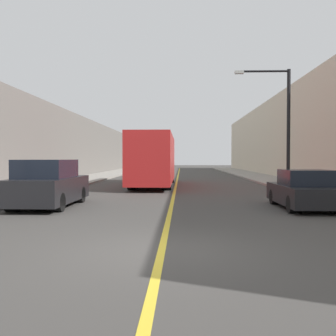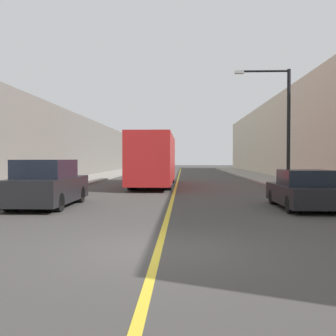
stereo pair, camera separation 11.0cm
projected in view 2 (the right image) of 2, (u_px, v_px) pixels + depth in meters
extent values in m
plane|color=#3F3D3A|center=(158.00, 251.00, 8.02)|extent=(200.00, 200.00, 0.00)
cube|color=gray|center=(97.00, 177.00, 38.30)|extent=(3.55, 72.00, 0.14)
cube|color=gray|center=(261.00, 177.00, 37.66)|extent=(3.55, 72.00, 0.14)
cube|color=#66605B|center=(59.00, 146.00, 38.37)|extent=(4.00, 72.00, 6.19)
cube|color=beige|center=(301.00, 135.00, 37.41)|extent=(4.00, 72.00, 8.19)
cube|color=gold|center=(178.00, 178.00, 37.98)|extent=(0.16, 72.00, 0.01)
cube|color=#AD1E1E|center=(154.00, 159.00, 26.84)|extent=(2.58, 11.49, 3.12)
cube|color=black|center=(146.00, 148.00, 21.12)|extent=(2.19, 0.04, 1.41)
cylinder|color=black|center=(133.00, 181.00, 23.36)|extent=(0.57, 1.04, 1.04)
cylinder|color=black|center=(167.00, 181.00, 23.28)|extent=(0.57, 1.04, 1.04)
cylinder|color=black|center=(145.00, 176.00, 30.47)|extent=(0.57, 1.04, 1.04)
cylinder|color=black|center=(171.00, 176.00, 30.39)|extent=(0.57, 1.04, 1.04)
cube|color=black|center=(48.00, 189.00, 15.37)|extent=(2.03, 4.74, 0.94)
cube|color=black|center=(46.00, 169.00, 15.11)|extent=(1.78, 2.61, 0.70)
cube|color=black|center=(24.00, 190.00, 13.03)|extent=(1.72, 0.04, 0.42)
cylinder|color=black|center=(12.00, 202.00, 13.94)|extent=(0.45, 0.68, 0.68)
cylinder|color=black|center=(56.00, 202.00, 13.88)|extent=(0.45, 0.68, 0.68)
cylinder|color=black|center=(42.00, 194.00, 16.88)|extent=(0.45, 0.68, 0.68)
cylinder|color=black|center=(78.00, 195.00, 16.81)|extent=(0.45, 0.68, 0.68)
cube|color=black|center=(303.00, 194.00, 14.77)|extent=(1.87, 4.23, 0.69)
cube|color=black|center=(305.00, 178.00, 14.54)|extent=(1.64, 1.91, 0.59)
cube|color=black|center=(322.00, 197.00, 12.68)|extent=(1.59, 0.04, 0.31)
cylinder|color=black|center=(293.00, 204.00, 13.49)|extent=(0.41, 0.62, 0.62)
cylinder|color=black|center=(336.00, 205.00, 13.43)|extent=(0.41, 0.62, 0.62)
cylinder|color=black|center=(275.00, 197.00, 16.11)|extent=(0.41, 0.62, 0.62)
cylinder|color=black|center=(311.00, 197.00, 16.06)|extent=(0.41, 0.62, 0.62)
cylinder|color=black|center=(289.00, 129.00, 22.21)|extent=(0.20, 0.20, 6.78)
cylinder|color=black|center=(264.00, 71.00, 22.18)|extent=(2.79, 0.12, 0.12)
cube|color=#999993|center=(239.00, 72.00, 22.24)|extent=(0.50, 0.24, 0.16)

